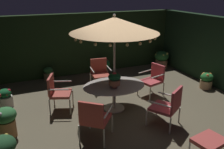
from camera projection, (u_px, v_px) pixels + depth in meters
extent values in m
cube|color=brown|center=(127.00, 111.00, 6.48)|extent=(7.48, 7.42, 0.02)
cube|color=#1D3017|center=(87.00, 43.00, 9.17)|extent=(7.48, 0.30, 2.28)
cylinder|color=silver|center=(114.00, 108.00, 6.61)|extent=(0.57, 0.57, 0.03)
cylinder|color=silver|center=(114.00, 97.00, 6.50)|extent=(0.09, 0.09, 0.68)
ellipsoid|color=#B2A99E|center=(114.00, 85.00, 6.38)|extent=(1.69, 1.32, 0.03)
cylinder|color=silver|center=(114.00, 70.00, 6.24)|extent=(0.06, 0.06, 2.24)
cone|color=tan|center=(114.00, 25.00, 5.84)|extent=(2.22, 2.22, 0.38)
sphere|color=silver|center=(114.00, 15.00, 5.76)|extent=(0.07, 0.07, 0.07)
sphere|color=#F9DB8C|center=(149.00, 33.00, 6.30)|extent=(0.07, 0.07, 0.07)
sphere|color=#F9DB8C|center=(141.00, 32.00, 6.56)|extent=(0.07, 0.07, 0.07)
sphere|color=#F9DB8C|center=(132.00, 30.00, 6.74)|extent=(0.07, 0.07, 0.07)
sphere|color=#F9DB8C|center=(118.00, 30.00, 6.86)|extent=(0.07, 0.07, 0.07)
sphere|color=#F9DB8C|center=(106.00, 30.00, 6.84)|extent=(0.07, 0.07, 0.07)
sphere|color=#F9DB8C|center=(94.00, 31.00, 6.70)|extent=(0.07, 0.07, 0.07)
sphere|color=#F9DB8C|center=(84.00, 32.00, 6.48)|extent=(0.07, 0.07, 0.07)
sphere|color=#F9DB8C|center=(77.00, 34.00, 6.17)|extent=(0.07, 0.07, 0.07)
sphere|color=#F9DB8C|center=(74.00, 36.00, 5.92)|extent=(0.07, 0.07, 0.07)
sphere|color=#F9DB8C|center=(76.00, 40.00, 5.53)|extent=(0.07, 0.07, 0.07)
sphere|color=#F9DB8C|center=(81.00, 42.00, 5.31)|extent=(0.07, 0.07, 0.07)
sphere|color=#F9DB8C|center=(95.00, 44.00, 5.08)|extent=(0.07, 0.07, 0.07)
sphere|color=#F9DB8C|center=(110.00, 45.00, 5.00)|extent=(0.07, 0.07, 0.07)
sphere|color=#F9DB8C|center=(127.00, 45.00, 5.03)|extent=(0.07, 0.07, 0.07)
sphere|color=#F9DB8C|center=(140.00, 44.00, 5.15)|extent=(0.07, 0.07, 0.07)
sphere|color=#F9DB8C|center=(150.00, 41.00, 5.37)|extent=(0.07, 0.07, 0.07)
sphere|color=#F9DB8C|center=(155.00, 39.00, 5.66)|extent=(0.07, 0.07, 0.07)
sphere|color=#F9DB8C|center=(154.00, 36.00, 5.96)|extent=(0.07, 0.07, 0.07)
cylinder|color=#A35F4B|center=(114.00, 86.00, 6.18)|extent=(0.13, 0.13, 0.09)
cylinder|color=#A16549|center=(114.00, 82.00, 6.15)|extent=(0.30, 0.30, 0.14)
ellipsoid|color=#144D2A|center=(114.00, 77.00, 6.10)|extent=(0.33, 0.33, 0.20)
sphere|color=red|center=(114.00, 74.00, 6.07)|extent=(0.11, 0.11, 0.11)
cylinder|color=silver|center=(73.00, 97.00, 6.78)|extent=(0.04, 0.04, 0.44)
cylinder|color=silver|center=(70.00, 107.00, 6.23)|extent=(0.04, 0.04, 0.44)
cylinder|color=silver|center=(54.00, 98.00, 6.76)|extent=(0.04, 0.04, 0.44)
cylinder|color=silver|center=(50.00, 107.00, 6.22)|extent=(0.04, 0.04, 0.44)
cube|color=#B75044|center=(61.00, 94.00, 6.41)|extent=(0.69, 0.71, 0.07)
cube|color=#B75044|center=(51.00, 85.00, 6.31)|extent=(0.25, 0.54, 0.46)
cylinder|color=silver|center=(62.00, 81.00, 6.60)|extent=(0.49, 0.21, 0.04)
cylinder|color=silver|center=(58.00, 90.00, 6.05)|extent=(0.49, 0.21, 0.04)
cylinder|color=silver|center=(90.00, 120.00, 5.60)|extent=(0.04, 0.04, 0.45)
cylinder|color=silver|center=(112.00, 124.00, 5.45)|extent=(0.04, 0.04, 0.45)
cylinder|color=silver|center=(79.00, 135.00, 5.06)|extent=(0.04, 0.04, 0.45)
cylinder|color=silver|center=(104.00, 139.00, 4.91)|extent=(0.04, 0.04, 0.45)
cube|color=#BF473D|center=(96.00, 119.00, 5.17)|extent=(0.79, 0.80, 0.07)
cube|color=#BF473D|center=(91.00, 114.00, 4.82)|extent=(0.45, 0.38, 0.49)
cylinder|color=silver|center=(84.00, 108.00, 5.17)|extent=(0.39, 0.46, 0.04)
cylinder|color=silver|center=(108.00, 112.00, 5.02)|extent=(0.39, 0.46, 0.04)
cylinder|color=silver|center=(146.00, 118.00, 5.72)|extent=(0.04, 0.04, 0.41)
cylinder|color=silver|center=(157.00, 109.00, 6.18)|extent=(0.04, 0.04, 0.41)
cylinder|color=silver|center=(170.00, 126.00, 5.40)|extent=(0.04, 0.04, 0.41)
cylinder|color=silver|center=(179.00, 115.00, 5.86)|extent=(0.04, 0.04, 0.41)
cube|color=#B44346|center=(164.00, 108.00, 5.71)|extent=(0.80, 0.80, 0.07)
cube|color=#B44346|center=(176.00, 100.00, 5.46)|extent=(0.51, 0.35, 0.52)
cylinder|color=silver|center=(159.00, 104.00, 5.40)|extent=(0.34, 0.50, 0.04)
cylinder|color=silver|center=(169.00, 95.00, 5.86)|extent=(0.34, 0.50, 0.04)
cylinder|color=beige|center=(150.00, 94.00, 7.00)|extent=(0.04, 0.04, 0.43)
cylinder|color=beige|center=(138.00, 89.00, 7.39)|extent=(0.04, 0.04, 0.43)
cylinder|color=beige|center=(163.00, 89.00, 7.34)|extent=(0.04, 0.04, 0.43)
cylinder|color=beige|center=(151.00, 84.00, 7.73)|extent=(0.04, 0.04, 0.43)
cube|color=#C04549|center=(151.00, 81.00, 7.28)|extent=(0.69, 0.65, 0.07)
cube|color=#C04549|center=(158.00, 71.00, 7.35)|extent=(0.19, 0.50, 0.46)
cylinder|color=beige|center=(158.00, 76.00, 7.00)|extent=(0.55, 0.18, 0.04)
cylinder|color=beige|center=(145.00, 71.00, 7.39)|extent=(0.55, 0.18, 0.04)
cylinder|color=silver|center=(112.00, 85.00, 7.64)|extent=(0.04, 0.04, 0.45)
cylinder|color=silver|center=(95.00, 87.00, 7.48)|extent=(0.04, 0.04, 0.45)
cylinder|color=silver|center=(107.00, 79.00, 8.16)|extent=(0.04, 0.04, 0.45)
cylinder|color=silver|center=(91.00, 80.00, 8.01)|extent=(0.04, 0.04, 0.45)
cube|color=#B74C3C|center=(101.00, 75.00, 7.74)|extent=(0.60, 0.62, 0.07)
cube|color=#B74C3C|center=(99.00, 65.00, 7.90)|extent=(0.54, 0.11, 0.45)
cylinder|color=silver|center=(109.00, 68.00, 7.74)|extent=(0.09, 0.56, 0.04)
cylinder|color=silver|center=(92.00, 70.00, 7.59)|extent=(0.09, 0.56, 0.04)
cylinder|color=silver|center=(189.00, 149.00, 4.66)|extent=(0.03, 0.03, 0.36)
cylinder|color=silver|center=(207.00, 140.00, 4.96)|extent=(0.03, 0.03, 0.36)
cube|color=#BA4842|center=(209.00, 141.00, 4.56)|extent=(0.67, 0.57, 0.08)
cylinder|color=tan|center=(206.00, 84.00, 7.92)|extent=(0.39, 0.39, 0.28)
ellipsoid|color=#246D2E|center=(207.00, 77.00, 7.83)|extent=(0.41, 0.41, 0.28)
sphere|color=orange|center=(210.00, 74.00, 7.85)|extent=(0.10, 0.10, 0.10)
sphere|color=orange|center=(204.00, 74.00, 7.94)|extent=(0.10, 0.10, 0.10)
sphere|color=#ED8642|center=(203.00, 75.00, 7.86)|extent=(0.08, 0.08, 0.08)
sphere|color=orange|center=(208.00, 76.00, 7.71)|extent=(0.11, 0.11, 0.11)
sphere|color=orange|center=(211.00, 78.00, 7.70)|extent=(0.06, 0.06, 0.06)
cylinder|color=silver|center=(6.00, 102.00, 6.68)|extent=(0.39, 0.39, 0.31)
ellipsoid|color=#155429|center=(4.00, 93.00, 6.60)|extent=(0.36, 0.36, 0.25)
sphere|color=red|center=(9.00, 91.00, 6.61)|extent=(0.10, 0.10, 0.10)
sphere|color=#D13840|center=(5.00, 92.00, 6.69)|extent=(0.07, 0.07, 0.07)
sphere|color=red|center=(1.00, 91.00, 6.58)|extent=(0.10, 0.10, 0.10)
sphere|color=red|center=(1.00, 95.00, 6.46)|extent=(0.10, 0.10, 0.10)
sphere|color=red|center=(7.00, 95.00, 6.49)|extent=(0.07, 0.07, 0.07)
cylinder|color=#7B614D|center=(102.00, 71.00, 9.16)|extent=(0.49, 0.49, 0.26)
ellipsoid|color=#1A602E|center=(102.00, 64.00, 9.06)|extent=(0.59, 0.59, 0.41)
sphere|color=#D92743|center=(107.00, 61.00, 9.04)|extent=(0.09, 0.09, 0.09)
sphere|color=#D43243|center=(98.00, 63.00, 9.16)|extent=(0.07, 0.07, 0.07)
sphere|color=red|center=(100.00, 65.00, 8.86)|extent=(0.10, 0.10, 0.10)
cylinder|color=#A27042|center=(7.00, 129.00, 5.31)|extent=(0.39, 0.39, 0.41)
ellipsoid|color=#33743C|center=(5.00, 115.00, 5.19)|extent=(0.48, 0.48, 0.34)
sphere|color=silver|center=(11.00, 112.00, 5.25)|extent=(0.06, 0.06, 0.06)
sphere|color=beige|center=(4.00, 112.00, 5.27)|extent=(0.08, 0.08, 0.08)
sphere|color=silver|center=(0.00, 114.00, 5.00)|extent=(0.09, 0.09, 0.09)
cylinder|color=#A3654E|center=(161.00, 63.00, 10.02)|extent=(0.51, 0.51, 0.32)
ellipsoid|color=#28672E|center=(162.00, 56.00, 9.91)|extent=(0.59, 0.59, 0.41)
sphere|color=#E6CC49|center=(166.00, 55.00, 9.93)|extent=(0.10, 0.10, 0.10)
sphere|color=#F8CC50|center=(161.00, 54.00, 10.03)|extent=(0.10, 0.10, 0.10)
sphere|color=#F0CB58|center=(157.00, 53.00, 9.95)|extent=(0.09, 0.09, 0.09)
sphere|color=yellow|center=(156.00, 55.00, 9.84)|extent=(0.09, 0.09, 0.09)
sphere|color=#F0D250|center=(163.00, 55.00, 9.65)|extent=(0.07, 0.07, 0.07)
sphere|color=#DBD45A|center=(167.00, 54.00, 9.71)|extent=(0.09, 0.09, 0.09)
cylinder|color=#8C6F51|center=(49.00, 76.00, 8.62)|extent=(0.36, 0.36, 0.27)
ellipsoid|color=#2D6532|center=(48.00, 70.00, 8.54)|extent=(0.34, 0.34, 0.24)
sphere|color=#A63878|center=(52.00, 70.00, 8.58)|extent=(0.07, 0.07, 0.07)
sphere|color=#A3438E|center=(47.00, 68.00, 8.56)|extent=(0.08, 0.08, 0.08)
sphere|color=#BD3A75|center=(48.00, 71.00, 8.45)|extent=(0.09, 0.09, 0.09)
ellipsoid|color=#214A29|center=(2.00, 146.00, 4.37)|extent=(0.50, 0.50, 0.35)
sphere|color=yellow|center=(8.00, 144.00, 4.38)|extent=(0.11, 0.11, 0.11)
sphere|color=yellow|center=(6.00, 135.00, 4.53)|extent=(0.08, 0.08, 0.08)
sphere|color=#DCD04A|center=(2.00, 145.00, 4.25)|extent=(0.09, 0.09, 0.09)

